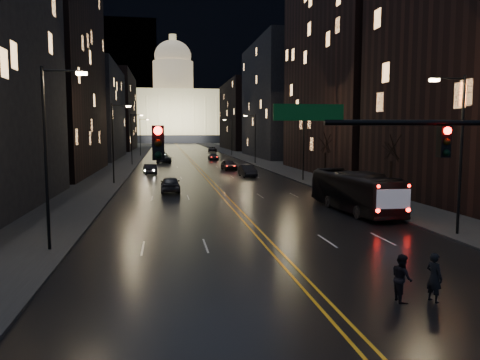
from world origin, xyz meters
name	(u,v)px	position (x,y,z in m)	size (l,w,h in m)	color
ground	(336,317)	(0.00, 0.00, 0.00)	(900.00, 900.00, 0.00)	black
road	(182,151)	(0.00, 130.00, 0.01)	(20.00, 320.00, 0.02)	black
sidewalk_left	(135,151)	(-14.00, 130.00, 0.08)	(8.00, 320.00, 0.16)	black
sidewalk_right	(228,150)	(14.00, 130.00, 0.08)	(8.00, 320.00, 0.16)	black
center_line	(182,151)	(0.00, 130.00, 0.03)	(0.62, 320.00, 0.01)	orange
building_left_mid	(46,71)	(-21.00, 54.00, 14.00)	(12.00, 30.00, 28.00)	black
building_left_far	(91,112)	(-21.00, 92.00, 10.00)	(12.00, 34.00, 20.00)	black
building_left_dist	(114,112)	(-21.00, 140.00, 12.00)	(12.00, 40.00, 24.00)	black
building_right_tall	(353,38)	(21.00, 50.00, 19.00)	(12.00, 30.00, 38.00)	black
building_right_mid	(280,100)	(21.00, 92.00, 13.00)	(12.00, 34.00, 26.00)	black
building_right_dist	(244,116)	(21.00, 140.00, 11.00)	(12.00, 40.00, 22.00)	black
mountain_ridge	(218,60)	(40.00, 380.00, 65.00)	(520.00, 60.00, 130.00)	black
capitol	(174,111)	(0.00, 250.00, 17.15)	(90.00, 50.00, 58.50)	black
streetlamp_right_near	(458,147)	(10.81, 10.00, 5.08)	(2.13, 0.25, 9.00)	black
streetlamp_left_near	(49,149)	(-10.81, 10.00, 5.08)	(2.13, 0.25, 9.00)	black
streetlamp_right_mid	(302,139)	(10.81, 40.00, 5.08)	(2.13, 0.25, 9.00)	black
streetlamp_left_mid	(114,139)	(-10.81, 40.00, 5.08)	(2.13, 0.25, 9.00)	black
streetlamp_right_far	(254,136)	(10.81, 70.00, 5.08)	(2.13, 0.25, 9.00)	black
streetlamp_left_far	(132,136)	(-10.81, 70.00, 5.08)	(2.13, 0.25, 9.00)	black
streetlamp_right_dist	(231,135)	(10.81, 100.00, 5.08)	(2.13, 0.25, 9.00)	black
streetlamp_left_dist	(141,135)	(-10.81, 100.00, 5.08)	(2.13, 0.25, 9.00)	black
tree_right_mid	(392,149)	(13.00, 22.00, 4.53)	(2.40, 2.40, 6.65)	black
tree_right_far	(325,144)	(13.00, 38.00, 4.53)	(2.40, 2.40, 6.65)	black
bus	(354,191)	(8.50, 18.75, 1.50)	(2.52, 10.77, 3.00)	black
oncoming_car_a	(170,184)	(-4.82, 32.30, 0.79)	(1.87, 4.64, 1.58)	black
oncoming_car_b	(150,169)	(-7.38, 51.84, 0.73)	(1.55, 4.45, 1.47)	black
oncoming_car_c	(164,159)	(-5.44, 75.17, 0.80)	(2.64, 5.72, 1.59)	black
oncoming_car_d	(163,155)	(-5.77, 93.82, 0.65)	(1.82, 4.48, 1.30)	black
receding_car_a	(247,171)	(5.32, 46.08, 0.79)	(1.67, 4.80, 1.58)	black
receding_car_b	(229,165)	(4.40, 57.29, 0.79)	(1.88, 4.66, 1.59)	black
receding_car_c	(213,157)	(4.60, 82.53, 0.69)	(1.94, 4.78, 1.39)	black
receding_car_d	(212,149)	(8.50, 122.63, 0.75)	(2.49, 5.40, 1.50)	black
pedestrian_a	(434,277)	(3.86, 0.76, 0.88)	(0.64, 0.42, 1.76)	black
pedestrian_b	(402,278)	(2.78, 1.00, 0.84)	(0.82, 0.45, 1.68)	black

